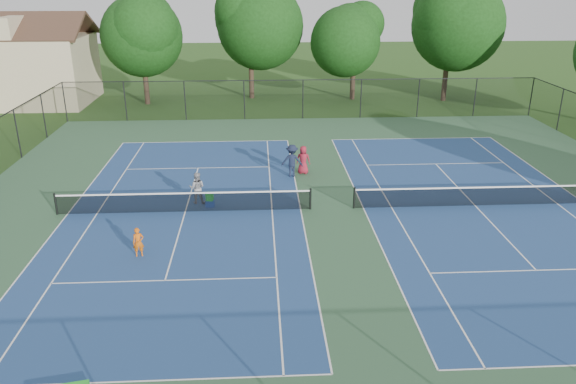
{
  "coord_description": "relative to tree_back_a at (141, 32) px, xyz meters",
  "views": [
    {
      "loc": [
        -3.45,
        -24.64,
        10.54
      ],
      "look_at": [
        -2.17,
        -1.0,
        1.3
      ],
      "focal_mm": 35.0,
      "sensor_mm": 36.0,
      "label": 1
    }
  ],
  "objects": [
    {
      "name": "tree_back_b",
      "position": [
        9.0,
        2.0,
        0.56
      ],
      "size": [
        7.6,
        7.6,
        10.03
      ],
      "color": "#2D2116",
      "rests_on": "ground"
    },
    {
      "name": "child_player",
      "position": [
        4.7,
        -28.37,
        -5.43
      ],
      "size": [
        0.49,
        0.38,
        1.21
      ],
      "primitive_type": "imported",
      "rotation": [
        0.0,
        0.0,
        0.22
      ],
      "color": "#D85C0E",
      "rests_on": "ground"
    },
    {
      "name": "court_pad",
      "position": [
        13.0,
        -24.0,
        -6.03
      ],
      "size": [
        36.0,
        36.0,
        0.01
      ],
      "primitive_type": "cube",
      "color": "#31583A",
      "rests_on": "ground"
    },
    {
      "name": "ball_hopper",
      "position": [
        7.13,
        -23.41,
        -5.52
      ],
      "size": [
        0.37,
        0.32,
        0.38
      ],
      "primitive_type": "cube",
      "rotation": [
        0.0,
        0.0,
        -0.12
      ],
      "color": "green",
      "rests_on": "ball_crate"
    },
    {
      "name": "tree_back_c",
      "position": [
        18.0,
        1.0,
        -0.56
      ],
      "size": [
        6.0,
        6.0,
        8.4
      ],
      "color": "#2D2116",
      "rests_on": "ground"
    },
    {
      "name": "bystander_c",
      "position": [
        12.02,
        -18.81,
        -5.24
      ],
      "size": [
        0.87,
        0.66,
        1.6
      ],
      "primitive_type": "imported",
      "rotation": [
        0.0,
        0.0,
        2.93
      ],
      "color": "maroon",
      "rests_on": "ground"
    },
    {
      "name": "tree_back_a",
      "position": [
        0.0,
        0.0,
        0.0
      ],
      "size": [
        6.8,
        6.8,
        9.15
      ],
      "color": "#2D2116",
      "rests_on": "ground"
    },
    {
      "name": "ball_crate",
      "position": [
        7.13,
        -23.41,
        -5.87
      ],
      "size": [
        0.43,
        0.38,
        0.33
      ],
      "primitive_type": "cube",
      "rotation": [
        0.0,
        0.0,
        -0.13
      ],
      "color": "#163C99",
      "rests_on": "ground"
    },
    {
      "name": "perimeter_fence",
      "position": [
        13.0,
        -24.0,
        -4.44
      ],
      "size": [
        36.08,
        36.08,
        3.02
      ],
      "color": "black",
      "rests_on": "ground"
    },
    {
      "name": "tennis_court_right",
      "position": [
        20.0,
        -24.0,
        -5.94
      ],
      "size": [
        12.0,
        23.83,
        1.07
      ],
      "color": "navy",
      "rests_on": "ground"
    },
    {
      "name": "tree_back_d",
      "position": [
        26.0,
        0.0,
        0.79
      ],
      "size": [
        7.8,
        7.8,
        10.37
      ],
      "color": "#2D2116",
      "rests_on": "ground"
    },
    {
      "name": "ground",
      "position": [
        13.0,
        -24.0,
        -6.04
      ],
      "size": [
        140.0,
        140.0,
        0.0
      ],
      "primitive_type": "plane",
      "color": "#234716",
      "rests_on": "ground"
    },
    {
      "name": "instructor",
      "position": [
        6.49,
        -22.9,
        -5.25
      ],
      "size": [
        0.8,
        0.65,
        1.58
      ],
      "primitive_type": "imported",
      "rotation": [
        0.0,
        0.0,
        3.08
      ],
      "color": "gray",
      "rests_on": "ground"
    },
    {
      "name": "tennis_court_left",
      "position": [
        6.0,
        -24.0,
        -5.94
      ],
      "size": [
        12.0,
        23.83,
        1.07
      ],
      "color": "navy",
      "rests_on": "ground"
    },
    {
      "name": "clapboard_house",
      "position": [
        -10.0,
        1.0,
        -2.95
      ],
      "size": [
        10.8,
        8.1,
        7.65
      ],
      "color": "tan",
      "rests_on": "ground"
    },
    {
      "name": "bystander_b",
      "position": [
        11.36,
        -19.27,
        -5.13
      ],
      "size": [
        1.26,
        0.84,
        1.82
      ],
      "primitive_type": "imported",
      "rotation": [
        0.0,
        0.0,
        3.0
      ],
      "color": "#161D31",
      "rests_on": "ground"
    }
  ]
}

